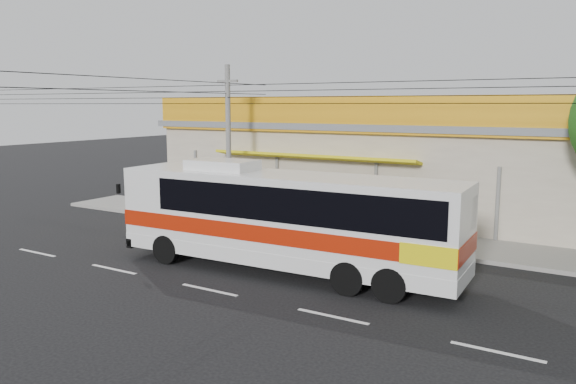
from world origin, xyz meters
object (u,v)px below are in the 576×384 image
Objects in this scene: motorbike_red at (203,202)px; coach_bus at (289,215)px; motorbike_dark at (240,201)px; utility_pole at (228,93)px.

coach_bus is at bearing -126.83° from motorbike_red.
coach_bus is 6.47× the size of motorbike_dark.
utility_pole is at bearing 138.72° from coach_bus.
motorbike_red is at bearing 162.26° from utility_pole.
motorbike_red is 1.17× the size of motorbike_dark.
motorbike_red is 5.56m from utility_pole.
utility_pole is at bearing -109.97° from motorbike_red.
utility_pole is (-6.15, 5.00, 3.94)m from coach_bus.
motorbike_dark is at bearing 132.97° from coach_bus.
coach_bus is at bearing -39.13° from utility_pole.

